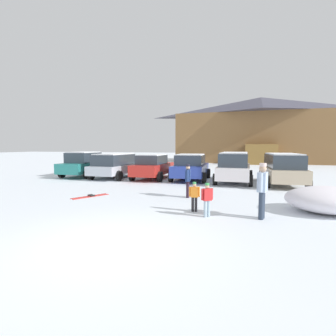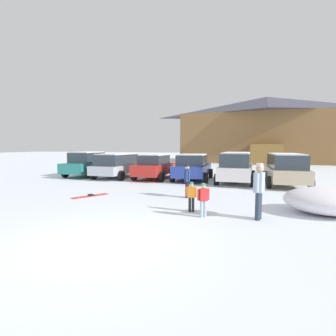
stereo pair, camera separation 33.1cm
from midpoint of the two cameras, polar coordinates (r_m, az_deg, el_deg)
ground at (r=6.24m, az=-14.39°, el=-15.66°), size 160.00×160.00×0.00m
ski_lodge at (r=38.57m, az=19.15°, el=7.93°), size 22.19×11.78×8.84m
parked_teal_hatchback at (r=19.95m, az=-18.08°, el=0.84°), size 2.32×4.68×1.77m
parked_silver_wagon at (r=18.26m, az=-12.06°, el=0.69°), size 2.29×4.21×1.67m
parked_red_sedan at (r=17.35m, az=-3.90°, el=0.34°), size 2.08×4.14×1.64m
parked_blue_hatchback at (r=16.77m, az=4.39°, el=0.23°), size 2.40×4.27×1.67m
parked_white_suv at (r=16.05m, az=13.65°, el=0.34°), size 2.12×4.59×1.81m
parked_beige_suv at (r=15.92m, az=23.17°, el=-0.01°), size 2.40×4.76×1.77m
skier_adult_in_blue_parka at (r=8.20m, az=18.76°, el=-4.05°), size 0.33×0.61×1.67m
skier_child_in_orange_jacket at (r=8.70m, az=4.68°, el=-5.88°), size 0.37×0.17×0.99m
skier_teen_in_navy_coat at (r=11.04m, az=3.49°, el=-2.36°), size 0.25×0.52×1.41m
skier_child_in_red_jacket at (r=8.08m, az=7.34°, el=-6.48°), size 0.33×0.27×1.05m
pair_of_skis at (r=11.85m, az=-17.29°, el=-5.87°), size 1.03×1.61×0.08m
plowed_snow_pile at (r=9.95m, az=30.92°, el=-5.95°), size 2.72×2.17×0.86m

